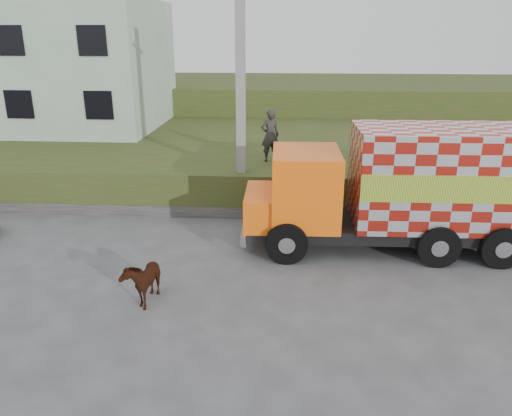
# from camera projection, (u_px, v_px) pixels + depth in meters

# --- Properties ---
(ground) EXTENTS (120.00, 120.00, 0.00)m
(ground) POSITION_uv_depth(u_px,v_px,m) (262.00, 273.00, 13.23)
(ground) COLOR #474749
(ground) RESTS_ON ground
(embankment) EXTENTS (40.00, 12.00, 1.50)m
(embankment) POSITION_uv_depth(u_px,v_px,m) (276.00, 156.00, 22.38)
(embankment) COLOR #284717
(embankment) RESTS_ON ground
(embankment_far) EXTENTS (40.00, 12.00, 3.00)m
(embankment_far) POSITION_uv_depth(u_px,v_px,m) (282.00, 103.00, 33.41)
(embankment_far) COLOR #284717
(embankment_far) RESTS_ON ground
(retaining_strip) EXTENTS (16.00, 0.50, 0.40)m
(retaining_strip) POSITION_uv_depth(u_px,v_px,m) (212.00, 211.00, 17.25)
(retaining_strip) COLOR #595651
(retaining_strip) RESTS_ON ground
(building) EXTENTS (10.00, 8.00, 6.00)m
(building) POSITION_uv_depth(u_px,v_px,m) (57.00, 65.00, 24.68)
(building) COLOR #AAC7AD
(building) RESTS_ON embankment
(utility_pole) EXTENTS (1.20, 0.30, 8.00)m
(utility_pole) POSITION_uv_depth(u_px,v_px,m) (241.00, 96.00, 16.26)
(utility_pole) COLOR gray
(utility_pole) RESTS_ON ground
(cargo_truck) EXTENTS (8.05, 2.93, 3.57)m
(cargo_truck) POSITION_uv_depth(u_px,v_px,m) (400.00, 188.00, 14.24)
(cargo_truck) COLOR black
(cargo_truck) RESTS_ON ground
(cow) EXTENTS (0.74, 1.40, 1.13)m
(cow) POSITION_uv_depth(u_px,v_px,m) (143.00, 279.00, 11.73)
(cow) COLOR #371E0D
(cow) RESTS_ON ground
(pedestrian) EXTENTS (0.81, 0.66, 1.92)m
(pedestrian) POSITION_uv_depth(u_px,v_px,m) (270.00, 136.00, 18.22)
(pedestrian) COLOR #33302D
(pedestrian) RESTS_ON embankment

